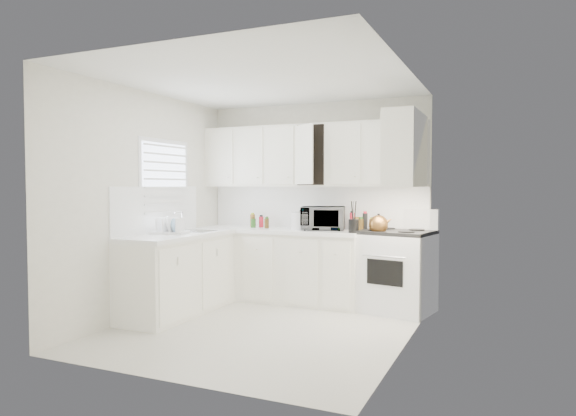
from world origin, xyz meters
The scene contains 34 objects.
floor centered at (0.00, 0.00, 0.00)m, with size 3.20×3.20×0.00m, color silver.
ceiling centered at (0.00, 0.00, 2.60)m, with size 3.20×3.20×0.00m, color white.
wall_back centered at (0.00, 1.60, 1.30)m, with size 3.00×3.00×0.00m, color white.
wall_front centered at (0.00, -1.60, 1.30)m, with size 3.00×3.00×0.00m, color white.
wall_left centered at (-1.50, 0.00, 1.30)m, with size 3.20×3.20×0.00m, color white.
wall_right centered at (1.50, 0.00, 1.30)m, with size 3.20×3.20×0.00m, color white.
window_blinds centered at (-1.48, 0.35, 1.55)m, with size 0.06×0.96×1.06m, color white, non-canonical shape.
lower_cabinets_back centered at (-0.39, 1.30, 0.45)m, with size 2.22×0.60×0.90m, color white, non-canonical shape.
lower_cabinets_left centered at (-1.20, 0.20, 0.45)m, with size 0.60×1.60×0.90m, color white, non-canonical shape.
countertop_back centered at (-0.39, 1.29, 0.93)m, with size 2.24×0.64×0.05m, color white.
countertop_left centered at (-1.19, 0.20, 0.93)m, with size 0.64×1.62×0.05m, color white.
backsplash_back centered at (0.00, 1.59, 1.23)m, with size 2.98×0.02×0.55m, color white.
backsplash_left centered at (-1.49, 0.20, 1.23)m, with size 0.02×1.60×0.55m, color white.
upper_cabinets_back centered at (0.00, 1.44, 1.50)m, with size 3.00×0.33×0.80m, color white, non-canonical shape.
upper_cabinets_right centered at (1.33, 0.82, 1.50)m, with size 0.33×0.90×0.80m, color white, non-canonical shape.
sink centered at (-1.19, 0.55, 1.07)m, with size 0.42×0.38×0.30m, color gray, non-canonical shape.
stove centered at (1.15, 1.30, 0.62)m, with size 0.81×0.67×1.25m, color white, non-canonical shape.
tea_kettle centered at (0.97, 1.14, 1.07)m, with size 0.28×0.24×0.26m, color brown, non-canonical shape.
frying_pan centered at (1.33, 1.46, 0.96)m, with size 0.25×0.43×0.04m, color black, non-canonical shape.
microwave centered at (0.20, 1.34, 1.13)m, with size 0.54×0.30×0.36m, color gray.
rice_cooker centered at (-0.07, 1.28, 1.08)m, with size 0.26×0.26×0.26m, color white, non-canonical shape.
paper_towel centered at (-0.02, 1.52, 1.08)m, with size 0.12×0.12×0.27m, color white.
utensil_crock centered at (0.68, 1.09, 1.15)m, with size 0.13×0.13×0.39m, color black, non-canonical shape.
dish_rack centered at (-1.25, 0.11, 1.06)m, with size 0.39×0.30×0.22m, color white, non-canonical shape.
spice_left_0 centered at (-0.85, 1.42, 1.02)m, with size 0.06×0.06×0.13m, color #9F692B.
spice_left_1 centered at (-0.78, 1.33, 1.02)m, with size 0.06×0.06×0.13m, color #2C6321.
spice_left_2 centered at (-0.70, 1.42, 1.02)m, with size 0.06×0.06×0.13m, color red.
spice_left_3 centered at (-0.62, 1.33, 1.02)m, with size 0.06×0.06×0.13m, color #D0E536.
spice_left_4 centered at (-0.55, 1.42, 1.02)m, with size 0.06×0.06×0.13m, color #533B17.
sauce_right_0 centered at (0.58, 1.46, 1.05)m, with size 0.06×0.06×0.19m, color red.
sauce_right_1 centered at (0.64, 1.40, 1.05)m, with size 0.06×0.06×0.19m, color #D0E536.
sauce_right_2 centered at (0.69, 1.46, 1.05)m, with size 0.06×0.06×0.19m, color #533B17.
sauce_right_3 centered at (0.74, 1.40, 1.05)m, with size 0.06×0.06×0.19m, color black.
sauce_right_4 centered at (0.80, 1.46, 1.05)m, with size 0.06×0.06×0.19m, color #9F692B.
Camera 1 is at (2.41, -4.81, 1.51)m, focal length 32.12 mm.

